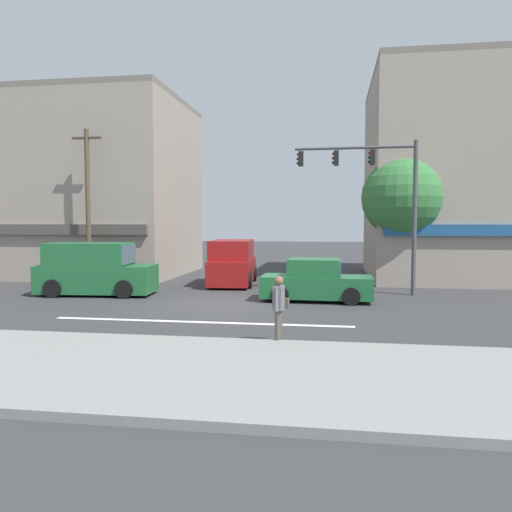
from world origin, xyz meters
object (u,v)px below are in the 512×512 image
at_px(traffic_light_mast, 382,189).
at_px(sedan_waiting_far, 316,282).
at_px(pedestrian_foreground_with_bag, 279,306).
at_px(van_crossing_leftbound, 95,270).
at_px(street_tree, 402,198).
at_px(utility_pole_near_left, 88,205).
at_px(van_approaching_near, 232,263).
at_px(utility_pole_far_right, 404,186).

bearing_deg(traffic_light_mast, sedan_waiting_far, -140.66).
xyz_separation_m(sedan_waiting_far, pedestrian_foreground_with_bag, (-0.65, -6.98, 0.24)).
bearing_deg(van_crossing_leftbound, street_tree, 20.96).
bearing_deg(utility_pole_near_left, pedestrian_foreground_with_bag, -45.06).
relative_size(utility_pole_near_left, van_approaching_near, 1.52).
height_order(street_tree, van_crossing_leftbound, street_tree).
xyz_separation_m(traffic_light_mast, van_crossing_leftbound, (-11.46, -1.84, -3.30)).
xyz_separation_m(street_tree, utility_pole_near_left, (-14.30, -2.12, -0.32)).
distance_m(utility_pole_far_right, sedan_waiting_far, 7.48).
bearing_deg(street_tree, van_crossing_leftbound, -159.04).
distance_m(utility_pole_far_right, traffic_light_mast, 3.32).
xyz_separation_m(street_tree, traffic_light_mast, (-1.20, -3.01, 0.24)).
height_order(utility_pole_far_right, traffic_light_mast, utility_pole_far_right).
height_order(utility_pole_far_right, sedan_waiting_far, utility_pole_far_right).
distance_m(street_tree, utility_pole_near_left, 14.46).
distance_m(street_tree, van_approaching_near, 8.41).
relative_size(van_approaching_near, sedan_waiting_far, 1.14).
height_order(utility_pole_near_left, sedan_waiting_far, utility_pole_near_left).
bearing_deg(utility_pole_near_left, van_approaching_near, 12.46).
height_order(traffic_light_mast, sedan_waiting_far, traffic_light_mast).
xyz_separation_m(street_tree, van_approaching_near, (-7.81, -0.69, -3.06)).
bearing_deg(sedan_waiting_far, traffic_light_mast, 39.34).
height_order(street_tree, traffic_light_mast, traffic_light_mast).
bearing_deg(utility_pole_far_right, van_approaching_near, -174.78).
height_order(street_tree, pedestrian_foreground_with_bag, street_tree).
relative_size(street_tree, utility_pole_near_left, 0.82).
bearing_deg(van_crossing_leftbound, van_approaching_near, 40.59).
bearing_deg(van_crossing_leftbound, utility_pole_far_right, 20.97).
bearing_deg(van_crossing_leftbound, pedestrian_foreground_with_bag, -41.02).
bearing_deg(van_approaching_near, sedan_waiting_far, -47.15).
bearing_deg(utility_pole_near_left, traffic_light_mast, -3.90).
relative_size(sedan_waiting_far, pedestrian_foreground_with_bag, 2.48).
bearing_deg(street_tree, utility_pole_far_right, 23.41).
xyz_separation_m(utility_pole_near_left, van_approaching_near, (6.49, 1.43, -2.74)).
height_order(traffic_light_mast, pedestrian_foreground_with_bag, traffic_light_mast).
bearing_deg(traffic_light_mast, van_approaching_near, 160.59).
bearing_deg(van_crossing_leftbound, sedan_waiting_far, -1.48).
height_order(sedan_waiting_far, pedestrian_foreground_with_bag, pedestrian_foreground_with_bag).
distance_m(utility_pole_near_left, traffic_light_mast, 13.14).
bearing_deg(traffic_light_mast, pedestrian_foreground_with_bag, -109.33).
bearing_deg(sedan_waiting_far, street_tree, 53.74).
distance_m(traffic_light_mast, sedan_waiting_far, 4.85).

